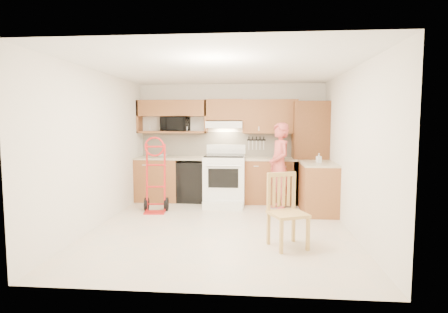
# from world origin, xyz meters

# --- Properties ---
(floor) EXTENTS (4.00, 4.50, 0.02)m
(floor) POSITION_xyz_m (0.00, 0.00, -0.01)
(floor) COLOR beige
(floor) RESTS_ON ground
(ceiling) EXTENTS (4.00, 4.50, 0.02)m
(ceiling) POSITION_xyz_m (0.00, 0.00, 2.51)
(ceiling) COLOR white
(ceiling) RESTS_ON ground
(wall_back) EXTENTS (4.00, 0.02, 2.50)m
(wall_back) POSITION_xyz_m (0.00, 2.26, 1.25)
(wall_back) COLOR silver
(wall_back) RESTS_ON ground
(wall_front) EXTENTS (4.00, 0.02, 2.50)m
(wall_front) POSITION_xyz_m (0.00, -2.26, 1.25)
(wall_front) COLOR silver
(wall_front) RESTS_ON ground
(wall_left) EXTENTS (0.02, 4.50, 2.50)m
(wall_left) POSITION_xyz_m (-2.01, 0.00, 1.25)
(wall_left) COLOR silver
(wall_left) RESTS_ON ground
(wall_right) EXTENTS (0.02, 4.50, 2.50)m
(wall_right) POSITION_xyz_m (2.01, 0.00, 1.25)
(wall_right) COLOR silver
(wall_right) RESTS_ON ground
(backsplash) EXTENTS (3.92, 0.03, 0.55)m
(backsplash) POSITION_xyz_m (0.00, 2.23, 1.20)
(backsplash) COLOR beige
(backsplash) RESTS_ON wall_back
(lower_cab_left) EXTENTS (0.90, 0.60, 0.90)m
(lower_cab_left) POSITION_xyz_m (-1.55, 1.95, 0.45)
(lower_cab_left) COLOR brown
(lower_cab_left) RESTS_ON ground
(dishwasher) EXTENTS (0.60, 0.60, 0.85)m
(dishwasher) POSITION_xyz_m (-0.80, 1.95, 0.42)
(dishwasher) COLOR black
(dishwasher) RESTS_ON ground
(lower_cab_right) EXTENTS (1.14, 0.60, 0.90)m
(lower_cab_right) POSITION_xyz_m (0.83, 1.95, 0.45)
(lower_cab_right) COLOR brown
(lower_cab_right) RESTS_ON ground
(countertop_left) EXTENTS (1.50, 0.63, 0.04)m
(countertop_left) POSITION_xyz_m (-1.25, 1.95, 0.92)
(countertop_left) COLOR tan
(countertop_left) RESTS_ON lower_cab_left
(countertop_right) EXTENTS (1.14, 0.63, 0.04)m
(countertop_right) POSITION_xyz_m (0.83, 1.95, 0.92)
(countertop_right) COLOR tan
(countertop_right) RESTS_ON lower_cab_right
(cab_return_right) EXTENTS (0.60, 1.00, 0.90)m
(cab_return_right) POSITION_xyz_m (1.70, 1.15, 0.45)
(cab_return_right) COLOR brown
(cab_return_right) RESTS_ON ground
(countertop_return) EXTENTS (0.63, 1.00, 0.04)m
(countertop_return) POSITION_xyz_m (1.70, 1.15, 0.92)
(countertop_return) COLOR tan
(countertop_return) RESTS_ON cab_return_right
(pantry_tall) EXTENTS (0.70, 0.60, 2.10)m
(pantry_tall) POSITION_xyz_m (1.65, 1.95, 1.05)
(pantry_tall) COLOR brown
(pantry_tall) RESTS_ON ground
(upper_cab_left) EXTENTS (1.50, 0.33, 0.34)m
(upper_cab_left) POSITION_xyz_m (-1.25, 2.08, 1.98)
(upper_cab_left) COLOR brown
(upper_cab_left) RESTS_ON wall_back
(upper_shelf_mw) EXTENTS (1.50, 0.33, 0.04)m
(upper_shelf_mw) POSITION_xyz_m (-1.25, 2.08, 1.47)
(upper_shelf_mw) COLOR brown
(upper_shelf_mw) RESTS_ON wall_back
(upper_cab_center) EXTENTS (0.76, 0.33, 0.44)m
(upper_cab_center) POSITION_xyz_m (-0.12, 2.08, 1.94)
(upper_cab_center) COLOR brown
(upper_cab_center) RESTS_ON wall_back
(upper_cab_right) EXTENTS (1.14, 0.33, 0.70)m
(upper_cab_right) POSITION_xyz_m (0.83, 2.08, 1.80)
(upper_cab_right) COLOR brown
(upper_cab_right) RESTS_ON wall_back
(range_hood) EXTENTS (0.76, 0.46, 0.14)m
(range_hood) POSITION_xyz_m (-0.12, 2.02, 1.63)
(range_hood) COLOR white
(range_hood) RESTS_ON wall_back
(knife_strip) EXTENTS (0.40, 0.05, 0.29)m
(knife_strip) POSITION_xyz_m (0.55, 2.21, 1.24)
(knife_strip) COLOR black
(knife_strip) RESTS_ON backsplash
(microwave) EXTENTS (0.61, 0.45, 0.31)m
(microwave) POSITION_xyz_m (-1.19, 2.08, 1.65)
(microwave) COLOR black
(microwave) RESTS_ON upper_shelf_mw
(range) EXTENTS (0.82, 1.08, 1.21)m
(range) POSITION_xyz_m (-0.09, 1.63, 0.60)
(range) COLOR white
(range) RESTS_ON ground
(person) EXTENTS (0.56, 0.70, 1.68)m
(person) POSITION_xyz_m (0.99, 1.35, 0.84)
(person) COLOR #C74E48
(person) RESTS_ON ground
(hand_truck) EXTENTS (0.55, 0.51, 1.27)m
(hand_truck) POSITION_xyz_m (-1.33, 0.93, 0.64)
(hand_truck) COLOR red
(hand_truck) RESTS_ON ground
(dining_chair) EXTENTS (0.60, 0.62, 1.00)m
(dining_chair) POSITION_xyz_m (0.98, -0.82, 0.50)
(dining_chair) COLOR tan
(dining_chair) RESTS_ON ground
(soap_bottle) EXTENTS (0.10, 0.10, 0.17)m
(soap_bottle) POSITION_xyz_m (1.70, 1.15, 1.03)
(soap_bottle) COLOR white
(soap_bottle) RESTS_ON countertop_return
(bowl) EXTENTS (0.22, 0.22, 0.05)m
(bowl) POSITION_xyz_m (-1.45, 1.95, 0.97)
(bowl) COLOR white
(bowl) RESTS_ON countertop_left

